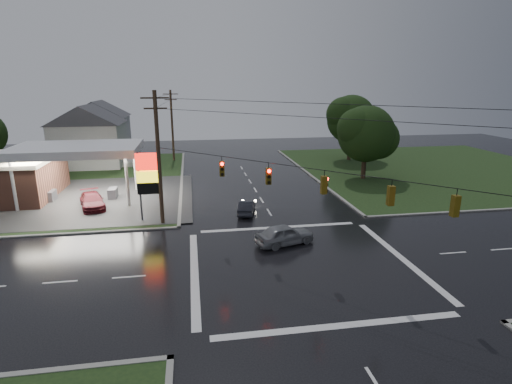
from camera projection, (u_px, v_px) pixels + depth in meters
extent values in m
plane|color=black|center=(302.00, 264.00, 26.31)|extent=(120.00, 120.00, 0.00)
cube|color=black|center=(28.00, 184.00, 46.96)|extent=(36.00, 36.00, 0.08)
cube|color=black|center=(433.00, 169.00, 55.10)|extent=(36.00, 36.00, 0.08)
cube|color=#2D2D2D|center=(62.00, 200.00, 40.28)|extent=(26.00, 18.00, 0.02)
cylinder|color=silver|center=(13.00, 185.00, 36.31)|extent=(0.30, 0.30, 5.00)
cylinder|color=silver|center=(127.00, 181.00, 37.88)|extent=(0.30, 0.30, 5.00)
cylinder|color=silver|center=(37.00, 171.00, 42.02)|extent=(0.30, 0.30, 5.00)
cylinder|color=silver|center=(135.00, 168.00, 43.58)|extent=(0.30, 0.30, 5.00)
cube|color=silver|center=(77.00, 149.00, 39.23)|extent=(12.00, 8.00, 0.80)
cube|color=white|center=(77.00, 154.00, 39.34)|extent=(11.40, 7.40, 0.04)
cube|color=#59595E|center=(51.00, 196.00, 40.00)|extent=(0.80, 1.60, 1.10)
cube|color=#59595E|center=(113.00, 193.00, 40.94)|extent=(0.80, 1.60, 1.10)
cylinder|color=#59595E|center=(140.00, 187.00, 33.73)|extent=(0.16, 0.16, 6.00)
cylinder|color=#59595E|center=(159.00, 187.00, 33.98)|extent=(0.16, 0.16, 6.00)
cube|color=red|center=(148.00, 161.00, 33.27)|extent=(2.00, 0.35, 1.40)
cube|color=yellow|center=(149.00, 177.00, 33.62)|extent=(2.00, 0.35, 1.00)
cube|color=black|center=(150.00, 188.00, 33.88)|extent=(2.00, 0.35, 1.00)
cylinder|color=#382619|center=(159.00, 160.00, 32.40)|extent=(0.32, 0.32, 11.00)
cube|color=#382619|center=(155.00, 98.00, 31.09)|extent=(2.20, 0.12, 0.12)
cube|color=#382619|center=(155.00, 108.00, 31.30)|extent=(1.80, 0.12, 0.12)
cylinder|color=#382619|center=(172.00, 126.00, 59.57)|extent=(0.32, 0.32, 10.50)
cube|color=#382619|center=(170.00, 94.00, 58.33)|extent=(2.20, 0.12, 0.12)
cube|color=#382619|center=(171.00, 100.00, 58.54)|extent=(1.80, 0.12, 0.12)
cube|color=#59470C|center=(222.00, 169.00, 28.60)|extent=(0.34, 0.34, 1.10)
cylinder|color=#FF0C07|center=(222.00, 164.00, 28.30)|extent=(0.22, 0.08, 0.22)
cube|color=#59470C|center=(269.00, 176.00, 26.33)|extent=(0.34, 0.34, 1.10)
cylinder|color=#FF0C07|center=(269.00, 171.00, 26.04)|extent=(0.22, 0.08, 0.22)
cube|color=#59470C|center=(324.00, 185.00, 24.07)|extent=(0.34, 0.34, 1.10)
cylinder|color=#FF0C07|center=(327.00, 179.00, 24.00)|extent=(0.08, 0.22, 0.22)
cube|color=#59470C|center=(391.00, 196.00, 21.80)|extent=(0.34, 0.34, 1.10)
cylinder|color=#FF0C07|center=(390.00, 188.00, 21.89)|extent=(0.22, 0.08, 0.22)
cube|color=#59470C|center=(455.00, 206.00, 19.99)|extent=(0.34, 0.34, 1.10)
cylinder|color=#FF0C07|center=(454.00, 198.00, 20.08)|extent=(0.22, 0.08, 0.22)
cube|color=silver|center=(90.00, 145.00, 56.47)|extent=(9.00, 8.00, 6.00)
cube|color=gray|center=(130.00, 162.00, 57.99)|extent=(1.60, 4.80, 0.80)
cube|color=silver|center=(100.00, 134.00, 67.72)|extent=(9.00, 8.00, 6.00)
cube|color=gray|center=(134.00, 149.00, 69.24)|extent=(1.60, 4.80, 0.80)
cylinder|color=black|center=(364.00, 159.00, 48.76)|extent=(0.56, 0.56, 5.04)
sphere|color=black|center=(366.00, 134.00, 47.94)|extent=(6.80, 6.80, 6.80)
sphere|color=black|center=(378.00, 138.00, 48.66)|extent=(5.10, 5.10, 5.10)
sphere|color=black|center=(357.00, 128.00, 47.16)|extent=(4.76, 4.76, 4.76)
cylinder|color=black|center=(350.00, 142.00, 60.56)|extent=(0.56, 0.56, 5.60)
sphere|color=black|center=(351.00, 119.00, 59.66)|extent=(7.20, 7.20, 7.20)
sphere|color=black|center=(361.00, 124.00, 60.41)|extent=(5.40, 5.40, 5.40)
sphere|color=black|center=(343.00, 114.00, 58.84)|extent=(5.04, 5.04, 5.04)
imported|color=black|center=(247.00, 207.00, 36.30)|extent=(2.17, 3.92, 1.22)
imported|color=gray|center=(285.00, 234.00, 29.37)|extent=(4.78, 3.04, 1.51)
imported|color=maroon|center=(92.00, 201.00, 37.84)|extent=(3.41, 5.31, 1.43)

